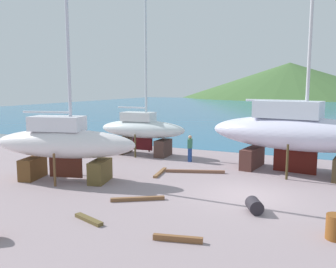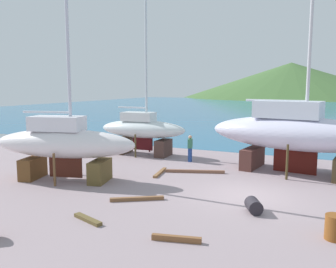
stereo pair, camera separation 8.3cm
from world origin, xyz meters
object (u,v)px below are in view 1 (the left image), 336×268
Objects in this scene: sailboat_mid_port at (295,132)px; barrel_tipped_right at (254,205)px; worker at (190,148)px; barrel_tar_black at (336,227)px; sailboat_small_center at (142,130)px; sailboat_far_slipway at (64,144)px.

barrel_tipped_right is (-0.71, -7.00, -1.94)m from sailboat_mid_port.
worker is at bearing 126.48° from barrel_tipped_right.
sailboat_mid_port reaches higher than worker.
sailboat_mid_port is 7.30m from barrel_tipped_right.
barrel_tar_black reaches higher than barrel_tipped_right.
sailboat_far_slipway is at bearing -94.82° from sailboat_small_center.
sailboat_far_slipway reaches higher than barrel_tar_black.
sailboat_mid_port is at bearing 84.21° from barrel_tipped_right.
sailboat_mid_port is (10.15, 6.34, 0.36)m from sailboat_far_slipway.
worker is at bearing 44.30° from sailboat_far_slipway.
sailboat_mid_port reaches higher than barrel_tipped_right.
barrel_tipped_right is (9.44, -0.65, -1.57)m from sailboat_far_slipway.
sailboat_far_slipway is 14.24× the size of barrel_tar_black.
worker is 2.16× the size of barrel_tipped_right.
sailboat_small_center is at bearing 157.11° from worker.
sailboat_far_slipway is (-0.27, -7.39, 0.12)m from sailboat_small_center.
worker reaches higher than barrel_tar_black.
sailboat_mid_port is at bearing 103.67° from barrel_tar_black.
barrel_tar_black is (8.13, -8.59, -0.46)m from worker.
worker is (4.04, 6.65, -0.99)m from sailboat_far_slipway.
sailboat_small_center is 14.83× the size of barrel_tar_black.
barrel_tar_black is at bearing -23.49° from sailboat_far_slipway.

